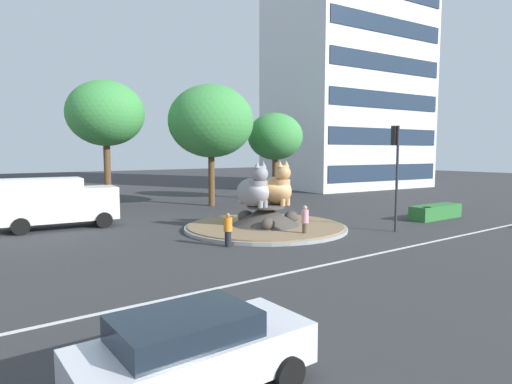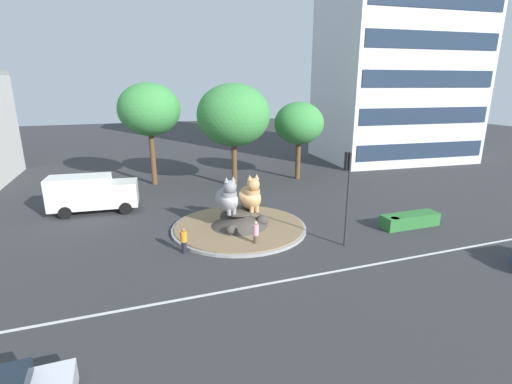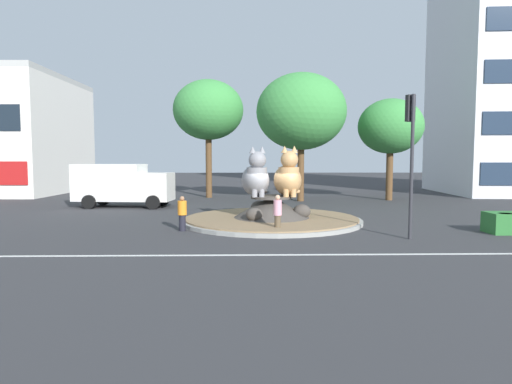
{
  "view_description": "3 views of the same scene",
  "coord_description": "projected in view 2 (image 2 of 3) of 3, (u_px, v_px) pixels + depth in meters",
  "views": [
    {
      "loc": [
        -14.49,
        -19.03,
        4.33
      ],
      "look_at": [
        -0.26,
        0.57,
        2.07
      ],
      "focal_mm": 30.17,
      "sensor_mm": 36.0,
      "label": 1
    },
    {
      "loc": [
        -6.83,
        -22.83,
        9.45
      ],
      "look_at": [
        2.25,
        2.94,
        1.6
      ],
      "focal_mm": 26.24,
      "sensor_mm": 36.0,
      "label": 2
    },
    {
      "loc": [
        -1.27,
        -21.64,
        3.2
      ],
      "look_at": [
        -0.76,
        1.01,
        1.46
      ],
      "focal_mm": 30.17,
      "sensor_mm": 36.0,
      "label": 3
    }
  ],
  "objects": [
    {
      "name": "lane_centreline",
      "position": [
        283.0,
        281.0,
        18.69
      ],
      "size": [
        112.0,
        0.2,
        0.01
      ],
      "primitive_type": "cube",
      "color": "silver",
      "rests_on": "ground"
    },
    {
      "name": "third_tree_left",
      "position": [
        233.0,
        115.0,
        34.47
      ],
      "size": [
        6.76,
        6.76,
        9.64
      ],
      "color": "brown",
      "rests_on": "ground"
    },
    {
      "name": "pedestrian_orange_shirt",
      "position": [
        184.0,
        240.0,
        21.61
      ],
      "size": [
        0.4,
        0.4,
        1.56
      ],
      "rotation": [
        0.0,
        0.0,
        1.66
      ],
      "color": "black",
      "rests_on": "ground"
    },
    {
      "name": "broadleaf_tree_behind_island",
      "position": [
        149.0,
        110.0,
        34.97
      ],
      "size": [
        5.78,
        5.78,
        9.7
      ],
      "color": "brown",
      "rests_on": "ground"
    },
    {
      "name": "office_tower",
      "position": [
        401.0,
        28.0,
        45.77
      ],
      "size": [
        18.87,
        14.1,
        32.27
      ],
      "rotation": [
        0.0,
        0.0,
        -0.08
      ],
      "color": "silver",
      "rests_on": "ground"
    },
    {
      "name": "ground_plane",
      "position": [
        239.0,
        229.0,
        25.49
      ],
      "size": [
        160.0,
        160.0,
        0.0
      ],
      "primitive_type": "plane",
      "color": "#333335"
    },
    {
      "name": "pedestrian_pink_shirt",
      "position": [
        256.0,
        233.0,
        22.4
      ],
      "size": [
        0.36,
        0.36,
        1.65
      ],
      "rotation": [
        0.0,
        0.0,
        2.59
      ],
      "color": "brown",
      "rests_on": "ground"
    },
    {
      "name": "cat_statue_calico",
      "position": [
        251.0,
        196.0,
        25.12
      ],
      "size": [
        1.58,
        2.55,
        2.52
      ],
      "rotation": [
        0.0,
        0.0,
        -1.52
      ],
      "color": "tan",
      "rests_on": "roundabout_island"
    },
    {
      "name": "cat_statue_grey",
      "position": [
        227.0,
        198.0,
        24.61
      ],
      "size": [
        1.68,
        2.62,
        2.49
      ],
      "rotation": [
        0.0,
        0.0,
        -1.42
      ],
      "color": "gray",
      "rests_on": "roundabout_island"
    },
    {
      "name": "second_tree_near_tower",
      "position": [
        299.0,
        124.0,
        37.56
      ],
      "size": [
        4.97,
        4.97,
        7.84
      ],
      "color": "brown",
      "rests_on": "ground"
    },
    {
      "name": "clipped_hedge_strip",
      "position": [
        410.0,
        220.0,
        25.81
      ],
      "size": [
        4.2,
        1.2,
        0.9
      ],
      "primitive_type": "cube",
      "color": "#2D7033",
      "rests_on": "ground"
    },
    {
      "name": "litter_bin",
      "position": [
        395.0,
        224.0,
        25.04
      ],
      "size": [
        0.56,
        0.56,
        0.9
      ],
      "color": "#2D4233",
      "rests_on": "ground"
    },
    {
      "name": "delivery_box_truck",
      "position": [
        92.0,
        193.0,
        28.41
      ],
      "size": [
        6.54,
        2.93,
        2.87
      ],
      "rotation": [
        0.0,
        0.0,
        -0.09
      ],
      "color": "silver",
      "rests_on": "ground"
    },
    {
      "name": "traffic_light_mast",
      "position": [
        348.0,
        182.0,
        21.85
      ],
      "size": [
        0.36,
        0.46,
        5.74
      ],
      "rotation": [
        0.0,
        0.0,
        1.74
      ],
      "color": "#2D2D33",
      "rests_on": "ground"
    },
    {
      "name": "roundabout_island",
      "position": [
        239.0,
        223.0,
        25.37
      ],
      "size": [
        9.1,
        9.1,
        1.34
      ],
      "color": "gray",
      "rests_on": "ground"
    }
  ]
}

